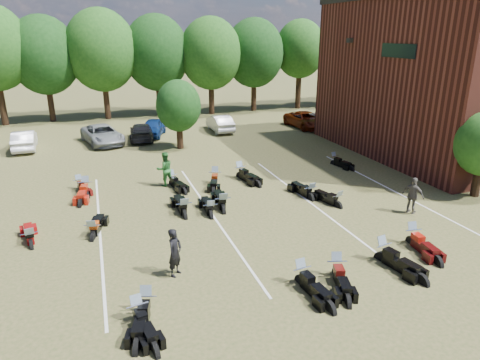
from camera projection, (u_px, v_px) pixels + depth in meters
name	position (u px, v px, depth m)	size (l,w,h in m)	color
ground	(300.00, 233.00, 18.03)	(160.00, 160.00, 0.00)	brown
car_1	(24.00, 140.00, 30.69)	(1.47, 4.21, 1.39)	silver
car_2	(102.00, 135.00, 32.33)	(2.33, 5.05, 1.40)	gray
car_3	(142.00, 132.00, 33.50)	(1.81, 4.46, 1.30)	black
car_4	(153.00, 128.00, 34.73)	(1.61, 4.01, 1.37)	navy
car_5	(220.00, 123.00, 36.48)	(1.47, 4.22, 1.39)	beige
car_6	(306.00, 120.00, 37.80)	(2.28, 4.95, 1.38)	#591605
car_7	(331.00, 118.00, 38.43)	(2.17, 5.33, 1.55)	#3F3E44
person_black	(175.00, 252.00, 14.63)	(0.64, 0.42, 1.74)	black
person_green	(165.00, 169.00, 23.30)	(0.93, 0.72, 1.91)	#296D2A
person_grey	(413.00, 196.00, 19.76)	(1.02, 0.42, 1.73)	#565049
motorcycle_1	(147.00, 313.00, 12.87)	(0.70, 2.18, 1.22)	black
motorcycle_2	(139.00, 321.00, 12.50)	(0.66, 2.08, 1.16)	black
motorcycle_3	(301.00, 284.00, 14.36)	(0.71, 2.23, 1.24)	black
motorcycle_4	(382.00, 261.00, 15.82)	(0.76, 2.39, 1.33)	black
motorcycle_5	(336.00, 276.00, 14.80)	(0.70, 2.21, 1.23)	black
motorcycle_6	(411.00, 244.00, 17.08)	(0.72, 2.27, 1.27)	#3D0809
motorcycle_7	(32.00, 247.00, 16.84)	(0.68, 2.15, 1.20)	maroon
motorcycle_8	(94.00, 239.00, 17.52)	(0.69, 2.18, 1.22)	black
motorcycle_9	(185.00, 217.00, 19.59)	(0.76, 2.39, 1.34)	black
motorcycle_10	(211.00, 217.00, 19.58)	(0.69, 2.17, 1.21)	black
motorcycle_11	(223.00, 212.00, 20.16)	(0.78, 2.44, 1.36)	black
motorcycle_12	(337.00, 207.00, 20.70)	(0.69, 2.16, 1.20)	black
motorcycle_13	(310.00, 199.00, 21.66)	(0.73, 2.29, 1.28)	black
motorcycle_14	(80.00, 189.00, 23.07)	(0.63, 1.99, 1.11)	#510D0B
motorcycle_15	(86.00, 194.00, 22.41)	(0.75, 2.34, 1.31)	#9F170B
motorcycle_16	(172.00, 185.00, 23.68)	(0.69, 2.15, 1.20)	black
motorcycle_17	(215.00, 183.00, 24.05)	(0.73, 2.30, 1.28)	black
motorcycle_19	(240.00, 178.00, 24.87)	(0.77, 2.42, 1.35)	black
motorcycle_20	(334.00, 165.00, 27.37)	(0.64, 2.01, 1.12)	black
tree_line	(160.00, 51.00, 41.62)	(56.00, 6.00, 9.79)	black
young_tree_midfield	(178.00, 106.00, 30.28)	(3.20, 3.20, 4.70)	black
parking_lines	(212.00, 215.00, 19.80)	(20.10, 14.00, 0.01)	silver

